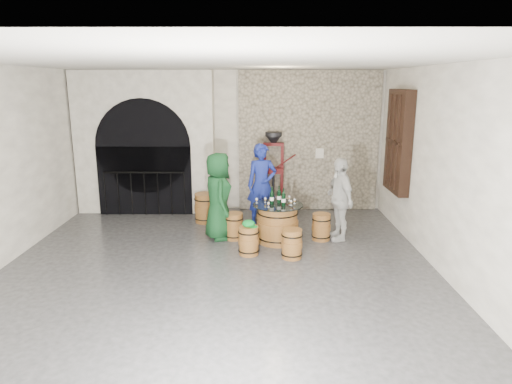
{
  "coord_description": "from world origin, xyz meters",
  "views": [
    {
      "loc": [
        0.64,
        -6.5,
        2.92
      ],
      "look_at": [
        0.61,
        1.28,
        1.05
      ],
      "focal_mm": 32.0,
      "sensor_mm": 36.0,
      "label": 1
    }
  ],
  "objects_px": {
    "barrel_stool_near_right": "(292,244)",
    "corking_press": "(273,167)",
    "wine_bottle_left": "(272,197)",
    "wine_bottle_right": "(279,196)",
    "barrel_table": "(278,223)",
    "barrel_stool_left": "(234,226)",
    "barrel_stool_near_left": "(249,241)",
    "person_blue": "(262,185)",
    "person_green": "(218,196)",
    "person_white": "(339,199)",
    "barrel_stool_far": "(266,216)",
    "side_barrel": "(205,208)",
    "barrel_stool_right": "(321,227)",
    "wine_bottle_center": "(283,199)"
  },
  "relations": [
    {
      "from": "barrel_stool_near_right",
      "to": "corking_press",
      "type": "xyz_separation_m",
      "value": [
        -0.23,
        2.79,
        0.83
      ]
    },
    {
      "from": "barrel_stool_near_right",
      "to": "wine_bottle_left",
      "type": "relative_size",
      "value": 1.57
    },
    {
      "from": "wine_bottle_left",
      "to": "wine_bottle_right",
      "type": "bearing_deg",
      "value": 32.86
    },
    {
      "from": "barrel_table",
      "to": "barrel_stool_left",
      "type": "relative_size",
      "value": 1.83
    },
    {
      "from": "barrel_table",
      "to": "barrel_stool_near_left",
      "type": "height_order",
      "value": "barrel_table"
    },
    {
      "from": "person_blue",
      "to": "barrel_stool_left",
      "type": "bearing_deg",
      "value": -130.21
    },
    {
      "from": "barrel_stool_left",
      "to": "person_green",
      "type": "height_order",
      "value": "person_green"
    },
    {
      "from": "person_green",
      "to": "wine_bottle_right",
      "type": "distance_m",
      "value": 1.15
    },
    {
      "from": "barrel_stool_near_left",
      "to": "person_white",
      "type": "height_order",
      "value": "person_white"
    },
    {
      "from": "barrel_stool_far",
      "to": "barrel_stool_near_right",
      "type": "height_order",
      "value": "same"
    },
    {
      "from": "corking_press",
      "to": "person_white",
      "type": "bearing_deg",
      "value": -54.36
    },
    {
      "from": "barrel_stool_near_right",
      "to": "corking_press",
      "type": "bearing_deg",
      "value": 94.75
    },
    {
      "from": "wine_bottle_left",
      "to": "side_barrel",
      "type": "height_order",
      "value": "wine_bottle_left"
    },
    {
      "from": "barrel_stool_left",
      "to": "wine_bottle_right",
      "type": "relative_size",
      "value": 1.57
    },
    {
      "from": "barrel_table",
      "to": "barrel_stool_far",
      "type": "relative_size",
      "value": 1.83
    },
    {
      "from": "barrel_stool_near_left",
      "to": "corking_press",
      "type": "relative_size",
      "value": 0.28
    },
    {
      "from": "wine_bottle_right",
      "to": "person_green",
      "type": "bearing_deg",
      "value": 175.88
    },
    {
      "from": "barrel_stool_far",
      "to": "person_blue",
      "type": "height_order",
      "value": "person_blue"
    },
    {
      "from": "barrel_stool_right",
      "to": "wine_bottle_left",
      "type": "distance_m",
      "value": 1.12
    },
    {
      "from": "barrel_stool_far",
      "to": "person_white",
      "type": "height_order",
      "value": "person_white"
    },
    {
      "from": "barrel_stool_left",
      "to": "person_blue",
      "type": "distance_m",
      "value": 1.24
    },
    {
      "from": "barrel_stool_near_right",
      "to": "side_barrel",
      "type": "relative_size",
      "value": 0.81
    },
    {
      "from": "person_green",
      "to": "wine_bottle_center",
      "type": "relative_size",
      "value": 5.11
    },
    {
      "from": "barrel_stool_left",
      "to": "barrel_stool_near_right",
      "type": "height_order",
      "value": "same"
    },
    {
      "from": "person_blue",
      "to": "corking_press",
      "type": "relative_size",
      "value": 0.92
    },
    {
      "from": "barrel_table",
      "to": "wine_bottle_right",
      "type": "height_order",
      "value": "wine_bottle_right"
    },
    {
      "from": "barrel_stool_left",
      "to": "person_white",
      "type": "distance_m",
      "value": 2.06
    },
    {
      "from": "barrel_stool_left",
      "to": "side_barrel",
      "type": "relative_size",
      "value": 0.81
    },
    {
      "from": "barrel_stool_left",
      "to": "wine_bottle_center",
      "type": "bearing_deg",
      "value": -14.29
    },
    {
      "from": "barrel_stool_left",
      "to": "person_green",
      "type": "relative_size",
      "value": 0.31
    },
    {
      "from": "barrel_table",
      "to": "corking_press",
      "type": "relative_size",
      "value": 0.51
    },
    {
      "from": "barrel_table",
      "to": "barrel_stool_right",
      "type": "xyz_separation_m",
      "value": [
        0.83,
        0.12,
        -0.11
      ]
    },
    {
      "from": "barrel_stool_near_right",
      "to": "barrel_stool_near_left",
      "type": "height_order",
      "value": "same"
    },
    {
      "from": "barrel_stool_near_left",
      "to": "barrel_stool_right",
      "type": "bearing_deg",
      "value": 29.61
    },
    {
      "from": "barrel_stool_far",
      "to": "side_barrel",
      "type": "relative_size",
      "value": 0.81
    },
    {
      "from": "barrel_stool_right",
      "to": "person_green",
      "type": "relative_size",
      "value": 0.31
    },
    {
      "from": "barrel_stool_right",
      "to": "wine_bottle_center",
      "type": "height_order",
      "value": "wine_bottle_center"
    },
    {
      "from": "person_blue",
      "to": "wine_bottle_center",
      "type": "distance_m",
      "value": 1.25
    },
    {
      "from": "barrel_stool_near_right",
      "to": "person_blue",
      "type": "distance_m",
      "value": 2.07
    },
    {
      "from": "corking_press",
      "to": "person_green",
      "type": "bearing_deg",
      "value": -119.56
    },
    {
      "from": "side_barrel",
      "to": "corking_press",
      "type": "distance_m",
      "value": 1.81
    },
    {
      "from": "barrel_stool_right",
      "to": "wine_bottle_right",
      "type": "bearing_deg",
      "value": 179.43
    },
    {
      "from": "wine_bottle_center",
      "to": "side_barrel",
      "type": "distance_m",
      "value": 2.14
    },
    {
      "from": "person_green",
      "to": "barrel_stool_near_right",
      "type": "bearing_deg",
      "value": -139.79
    },
    {
      "from": "wine_bottle_center",
      "to": "corking_press",
      "type": "height_order",
      "value": "corking_press"
    },
    {
      "from": "barrel_table",
      "to": "side_barrel",
      "type": "relative_size",
      "value": 1.49
    },
    {
      "from": "barrel_stool_left",
      "to": "barrel_stool_right",
      "type": "relative_size",
      "value": 1.0
    },
    {
      "from": "person_blue",
      "to": "barrel_stool_right",
      "type": "bearing_deg",
      "value": -51.98
    },
    {
      "from": "barrel_stool_near_left",
      "to": "wine_bottle_center",
      "type": "xyz_separation_m",
      "value": [
        0.63,
        0.57,
        0.6
      ]
    },
    {
      "from": "barrel_stool_right",
      "to": "barrel_stool_left",
      "type": "bearing_deg",
      "value": 178.78
    }
  ]
}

